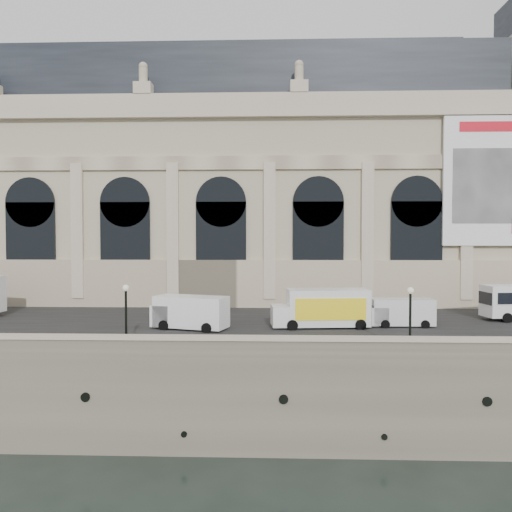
% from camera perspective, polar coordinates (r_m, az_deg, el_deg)
% --- Properties ---
extents(ground, '(260.00, 260.00, 0.00)m').
position_cam_1_polar(ground, '(32.38, -0.66, -22.07)').
color(ground, black).
rests_on(ground, ground).
extents(quay, '(160.00, 70.00, 6.00)m').
position_cam_1_polar(quay, '(65.35, 0.74, -6.98)').
color(quay, gray).
rests_on(quay, ground).
extents(street, '(160.00, 24.00, 0.06)m').
position_cam_1_polar(street, '(44.14, 0.16, -7.35)').
color(street, '#2D2D2D').
rests_on(street, quay).
extents(parapet, '(160.00, 1.40, 1.21)m').
position_cam_1_polar(parapet, '(30.87, -0.62, -10.32)').
color(parapet, gray).
rests_on(parapet, quay).
extents(museum, '(69.00, 18.70, 29.10)m').
position_cam_1_polar(museum, '(61.18, -5.00, 8.11)').
color(museum, '#C2B595').
rests_on(museum, quay).
extents(van_b, '(6.35, 3.86, 2.65)m').
position_cam_1_polar(van_b, '(40.17, -7.90, -6.39)').
color(van_b, white).
rests_on(van_b, quay).
extents(van_c, '(5.18, 2.21, 2.29)m').
position_cam_1_polar(van_c, '(42.62, 15.94, -6.21)').
color(van_c, silver).
rests_on(van_c, quay).
extents(box_truck, '(7.95, 3.34, 3.13)m').
position_cam_1_polar(box_truck, '(40.77, 7.57, -5.95)').
color(box_truck, white).
rests_on(box_truck, quay).
extents(lamp_left, '(0.43, 0.43, 4.20)m').
position_cam_1_polar(lamp_left, '(33.90, -14.63, -6.74)').
color(lamp_left, black).
rests_on(lamp_left, quay).
extents(lamp_right, '(0.42, 0.42, 4.16)m').
position_cam_1_polar(lamp_right, '(32.94, 17.21, -7.06)').
color(lamp_right, black).
rests_on(lamp_right, quay).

